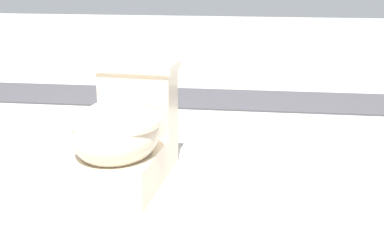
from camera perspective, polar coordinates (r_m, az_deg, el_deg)
The scene contains 3 objects.
ground_plane at distance 2.65m, azimuth -3.91°, elevation -4.50°, with size 14.00×14.00×0.00m, color #A8A59E.
gravel_strip at distance 3.79m, azimuth 7.24°, elevation 2.08°, with size 0.56×8.00×0.01m, color #423F44.
toilet at distance 2.37m, azimuth -7.25°, elevation -1.59°, with size 0.66×0.43×0.52m.
Camera 1 is at (2.42, 0.50, 0.96)m, focal length 50.00 mm.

